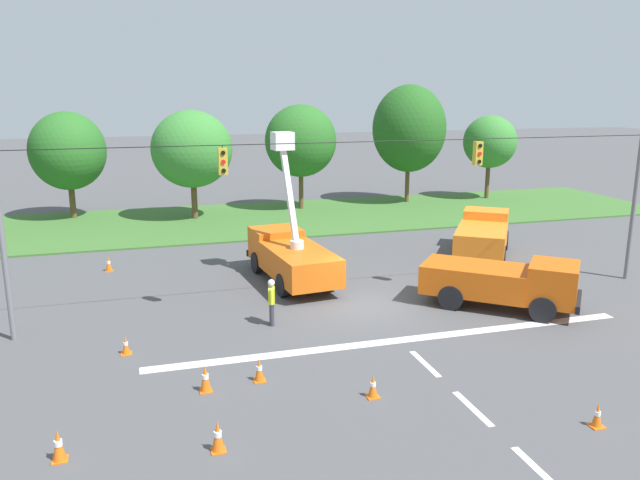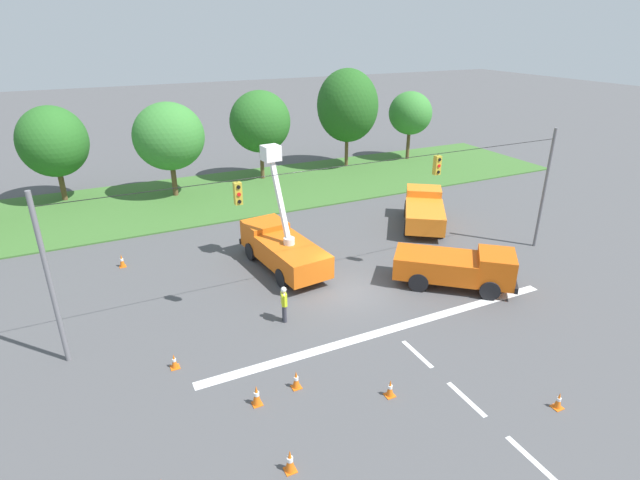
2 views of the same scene
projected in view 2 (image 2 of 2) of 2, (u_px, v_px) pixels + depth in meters
ground_plane at (349, 291)px, 25.46m from camera, size 200.00×200.00×0.00m
grass_verge at (241, 192)px, 40.29m from camera, size 56.00×12.00×0.10m
lane_markings at (410, 347)px, 21.05m from camera, size 17.60×15.25×0.01m
signal_gantry at (350, 213)px, 23.73m from camera, size 26.20×0.33×7.20m
tree_west at (53, 142)px, 36.52m from camera, size 4.93×5.32×7.17m
tree_centre at (169, 137)px, 37.50m from camera, size 5.30×5.10×7.26m
tree_east at (260, 122)px, 41.67m from camera, size 5.11×4.77×7.54m
tree_far_east at (347, 106)px, 45.16m from camera, size 5.44×5.97×8.93m
tree_east_end at (410, 113)px, 48.15m from camera, size 4.05×4.38×6.61m
utility_truck_bucket_lift at (282, 246)px, 27.46m from camera, size 3.07×6.89×6.70m
utility_truck_support_near at (457, 267)px, 25.56m from camera, size 6.12×5.65×2.04m
utility_truck_support_far at (424, 210)px, 33.22m from camera, size 5.38×6.27×2.11m
road_worker at (284, 302)px, 22.52m from camera, size 0.32×0.64×1.77m
traffic_cone_foreground_left at (296, 380)px, 18.59m from camera, size 0.36×0.36×0.74m
traffic_cone_foreground_right at (122, 261)px, 27.85m from camera, size 0.36×0.36×0.77m
traffic_cone_mid_left at (290, 461)px, 15.10m from camera, size 0.36×0.36×0.81m
traffic_cone_mid_right at (174, 361)px, 19.69m from camera, size 0.36×0.36×0.65m
traffic_cone_lane_edge_a at (257, 395)px, 17.74m from camera, size 0.36×0.36×0.83m
traffic_cone_lane_edge_b at (559, 401)px, 17.62m from camera, size 0.36×0.36×0.66m
traffic_cone_far_left at (390, 388)px, 18.19m from camera, size 0.36×0.36×0.70m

